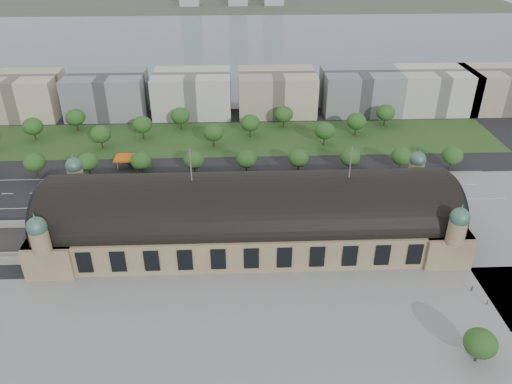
{
  "coord_description": "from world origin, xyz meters",
  "views": [
    {
      "loc": [
        -3.81,
        -152.73,
        108.34
      ],
      "look_at": [
        2.76,
        10.96,
        14.0
      ],
      "focal_mm": 35.0,
      "sensor_mm": 36.0,
      "label": 1
    }
  ],
  "objects_px": {
    "traffic_car_2": "(130,201)",
    "parked_car_6": "(204,204)",
    "traffic_car_4": "(298,196)",
    "pedestrian_2": "(472,289)",
    "bus_east": "(340,196)",
    "pedestrian_1": "(487,303)",
    "traffic_car_6": "(451,185)",
    "parked_car_4": "(104,211)",
    "parked_car_1": "(106,207)",
    "parked_car_5": "(179,210)",
    "traffic_car_1": "(55,187)",
    "bus_west": "(228,199)",
    "bus_mid": "(297,198)",
    "parked_car_2": "(126,206)",
    "traffic_car_3": "(200,182)",
    "parked_car_3": "(106,206)",
    "petrol_station": "(134,158)",
    "traffic_car_5": "(316,182)",
    "parked_car_0": "(78,208)"
  },
  "relations": [
    {
      "from": "parked_car_5",
      "to": "bus_west",
      "type": "bearing_deg",
      "value": 67.02
    },
    {
      "from": "petrol_station",
      "to": "pedestrian_2",
      "type": "distance_m",
      "value": 158.08
    },
    {
      "from": "bus_east",
      "to": "pedestrian_1",
      "type": "height_order",
      "value": "bus_east"
    },
    {
      "from": "parked_car_3",
      "to": "parked_car_0",
      "type": "bearing_deg",
      "value": -109.18
    },
    {
      "from": "parked_car_1",
      "to": "bus_west",
      "type": "xyz_separation_m",
      "value": [
        50.22,
        2.66,
        1.04
      ]
    },
    {
      "from": "parked_car_2",
      "to": "parked_car_3",
      "type": "distance_m",
      "value": 8.49
    },
    {
      "from": "traffic_car_6",
      "to": "parked_car_6",
      "type": "xyz_separation_m",
      "value": [
        -108.75,
        -12.28,
        0.08
      ]
    },
    {
      "from": "traffic_car_2",
      "to": "parked_car_5",
      "type": "bearing_deg",
      "value": 69.02
    },
    {
      "from": "petrol_station",
      "to": "traffic_car_4",
      "type": "distance_m",
      "value": 83.26
    },
    {
      "from": "parked_car_4",
      "to": "parked_car_6",
      "type": "distance_m",
      "value": 40.69
    },
    {
      "from": "parked_car_6",
      "to": "pedestrian_1",
      "type": "bearing_deg",
      "value": 21.64
    },
    {
      "from": "traffic_car_3",
      "to": "parked_car_3",
      "type": "xyz_separation_m",
      "value": [
        -37.5,
        -19.29,
        -0.07
      ]
    },
    {
      "from": "traffic_car_5",
      "to": "bus_east",
      "type": "height_order",
      "value": "bus_east"
    },
    {
      "from": "bus_west",
      "to": "parked_car_3",
      "type": "bearing_deg",
      "value": 88.28
    },
    {
      "from": "traffic_car_4",
      "to": "parked_car_4",
      "type": "xyz_separation_m",
      "value": [
        -80.15,
        -8.9,
        -0.0
      ]
    },
    {
      "from": "traffic_car_1",
      "to": "pedestrian_2",
      "type": "height_order",
      "value": "pedestrian_2"
    },
    {
      "from": "parked_car_1",
      "to": "pedestrian_2",
      "type": "xyz_separation_m",
      "value": [
        129.3,
        -56.15,
        0.28
      ]
    },
    {
      "from": "pedestrian_2",
      "to": "traffic_car_3",
      "type": "bearing_deg",
      "value": 1.63
    },
    {
      "from": "traffic_car_4",
      "to": "pedestrian_2",
      "type": "xyz_separation_m",
      "value": [
        49.41,
        -61.7,
        0.26
      ]
    },
    {
      "from": "traffic_car_3",
      "to": "traffic_car_4",
      "type": "height_order",
      "value": "traffic_car_3"
    },
    {
      "from": "traffic_car_3",
      "to": "parked_car_4",
      "type": "distance_m",
      "value": 44.13
    },
    {
      "from": "parked_car_6",
      "to": "bus_mid",
      "type": "relative_size",
      "value": 0.46
    },
    {
      "from": "pedestrian_2",
      "to": "traffic_car_1",
      "type": "bearing_deg",
      "value": 15.79
    },
    {
      "from": "parked_car_1",
      "to": "pedestrian_1",
      "type": "bearing_deg",
      "value": 40.84
    },
    {
      "from": "bus_mid",
      "to": "traffic_car_5",
      "type": "bearing_deg",
      "value": -40.38
    },
    {
      "from": "parked_car_2",
      "to": "parked_car_3",
      "type": "height_order",
      "value": "parked_car_2"
    },
    {
      "from": "traffic_car_2",
      "to": "pedestrian_2",
      "type": "xyz_separation_m",
      "value": [
        120.44,
        -60.57,
        0.18
      ]
    },
    {
      "from": "traffic_car_2",
      "to": "parked_car_6",
      "type": "bearing_deg",
      "value": 82.35
    },
    {
      "from": "petrol_station",
      "to": "parked_car_3",
      "type": "xyz_separation_m",
      "value": [
        -4.83,
        -40.28,
        -2.3
      ]
    },
    {
      "from": "parked_car_1",
      "to": "bus_mid",
      "type": "height_order",
      "value": "bus_mid"
    },
    {
      "from": "petrol_station",
      "to": "traffic_car_2",
      "type": "distance_m",
      "value": 36.83
    },
    {
      "from": "parked_car_1",
      "to": "parked_car_5",
      "type": "xyz_separation_m",
      "value": [
        30.01,
        -3.34,
        -0.06
      ]
    },
    {
      "from": "traffic_car_1",
      "to": "traffic_car_4",
      "type": "relative_size",
      "value": 1.03
    },
    {
      "from": "traffic_car_1",
      "to": "traffic_car_2",
      "type": "distance_m",
      "value": 37.39
    },
    {
      "from": "parked_car_4",
      "to": "parked_car_5",
      "type": "distance_m",
      "value": 30.26
    },
    {
      "from": "parked_car_5",
      "to": "bus_mid",
      "type": "relative_size",
      "value": 0.42
    },
    {
      "from": "parked_car_5",
      "to": "bus_east",
      "type": "height_order",
      "value": "bus_east"
    },
    {
      "from": "parked_car_5",
      "to": "bus_west",
      "type": "distance_m",
      "value": 21.12
    },
    {
      "from": "parked_car_1",
      "to": "parked_car_2",
      "type": "distance_m",
      "value": 8.21
    },
    {
      "from": "traffic_car_1",
      "to": "bus_west",
      "type": "bearing_deg",
      "value": -103.42
    },
    {
      "from": "traffic_car_3",
      "to": "parked_car_2",
      "type": "distance_m",
      "value": 35.1
    },
    {
      "from": "traffic_car_6",
      "to": "parked_car_4",
      "type": "xyz_separation_m",
      "value": [
        -149.24,
        -16.28,
        0.07
      ]
    },
    {
      "from": "bus_mid",
      "to": "parked_car_2",
      "type": "bearing_deg",
      "value": 86.36
    },
    {
      "from": "bus_west",
      "to": "pedestrian_1",
      "type": "height_order",
      "value": "bus_west"
    },
    {
      "from": "pedestrian_1",
      "to": "traffic_car_3",
      "type": "bearing_deg",
      "value": 94.44
    },
    {
      "from": "traffic_car_2",
      "to": "parked_car_4",
      "type": "relative_size",
      "value": 1.32
    },
    {
      "from": "traffic_car_5",
      "to": "traffic_car_6",
      "type": "distance_m",
      "value": 59.94
    },
    {
      "from": "traffic_car_1",
      "to": "parked_car_2",
      "type": "xyz_separation_m",
      "value": [
        34.32,
        -17.47,
        -0.07
      ]
    },
    {
      "from": "traffic_car_3",
      "to": "parked_car_3",
      "type": "relative_size",
      "value": 1.31
    },
    {
      "from": "traffic_car_1",
      "to": "traffic_car_3",
      "type": "relative_size",
      "value": 0.88
    }
  ]
}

